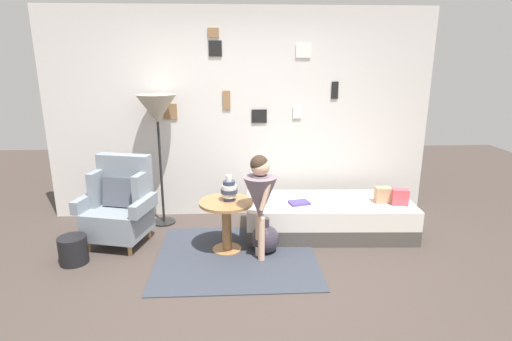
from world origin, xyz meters
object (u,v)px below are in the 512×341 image
(armchair, at_px, (120,205))
(floor_lamp, at_px, (157,113))
(person_child, at_px, (260,194))
(demijohn_near, at_px, (265,239))
(magazine_basket, at_px, (73,250))
(vase_striped, at_px, (229,190))
(book_on_daybed, at_px, (299,203))
(daybed, at_px, (328,217))
(side_table, at_px, (226,216))

(armchair, xyz_separation_m, floor_lamp, (0.37, 0.52, 0.94))
(person_child, distance_m, demijohn_near, 0.56)
(magazine_basket, bearing_deg, vase_striped, 8.10)
(vase_striped, bearing_deg, book_on_daybed, 19.43)
(daybed, height_order, floor_lamp, floor_lamp)
(floor_lamp, bearing_deg, side_table, -44.85)
(person_child, distance_m, book_on_daybed, 0.75)
(side_table, relative_size, vase_striped, 2.07)
(floor_lamp, height_order, magazine_basket, floor_lamp)
(daybed, relative_size, demijohn_near, 5.02)
(daybed, bearing_deg, vase_striped, -162.29)
(armchair, height_order, book_on_daybed, armchair)
(armchair, bearing_deg, demijohn_near, -12.26)
(armchair, xyz_separation_m, magazine_basket, (-0.36, -0.47, -0.30))
(book_on_daybed, bearing_deg, armchair, -179.20)
(vase_striped, bearing_deg, person_child, -35.98)
(armchair, relative_size, vase_striped, 3.55)
(book_on_daybed, bearing_deg, floor_lamp, 163.00)
(floor_lamp, xyz_separation_m, demijohn_near, (1.21, -0.87, -1.23))
(book_on_daybed, bearing_deg, daybed, 13.89)
(side_table, distance_m, floor_lamp, 1.50)
(floor_lamp, bearing_deg, person_child, -41.05)
(floor_lamp, height_order, book_on_daybed, floor_lamp)
(vase_striped, bearing_deg, demijohn_near, -14.16)
(side_table, distance_m, demijohn_near, 0.48)
(book_on_daybed, distance_m, demijohn_near, 0.61)
(side_table, distance_m, vase_striped, 0.28)
(vase_striped, distance_m, magazine_basket, 1.67)
(daybed, distance_m, person_child, 1.14)
(armchair, distance_m, vase_striped, 1.25)
(side_table, bearing_deg, vase_striped, 37.66)
(daybed, height_order, book_on_daybed, book_on_daybed)
(floor_lamp, bearing_deg, daybed, -11.55)
(armchair, relative_size, side_table, 1.71)
(demijohn_near, height_order, magazine_basket, demijohn_near)
(floor_lamp, distance_m, book_on_daybed, 1.95)
(floor_lamp, bearing_deg, armchair, -125.36)
(demijohn_near, bearing_deg, person_child, -116.08)
(demijohn_near, bearing_deg, book_on_daybed, 42.01)
(demijohn_near, relative_size, magazine_basket, 1.38)
(book_on_daybed, bearing_deg, side_table, -159.70)
(side_table, xyz_separation_m, demijohn_near, (0.41, -0.07, -0.24))
(armchair, height_order, demijohn_near, armchair)
(person_child, bearing_deg, side_table, 149.88)
(book_on_daybed, relative_size, demijohn_near, 0.57)
(side_table, bearing_deg, daybed, 18.38)
(floor_lamp, relative_size, magazine_basket, 5.68)
(side_table, relative_size, demijohn_near, 1.47)
(vase_striped, distance_m, demijohn_near, 0.64)
(vase_striped, bearing_deg, side_table, -142.34)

